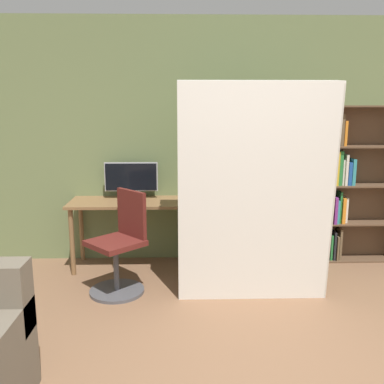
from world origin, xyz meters
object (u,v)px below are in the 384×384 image
at_px(mattress_near, 256,194).
at_px(mattress_far, 252,190).
at_px(bookshelf, 354,186).
at_px(office_chair, 120,251).
at_px(monitor, 131,180).

relative_size(mattress_near, mattress_far, 1.00).
bearing_deg(mattress_near, bookshelf, 37.83).
relative_size(bookshelf, mattress_far, 0.89).
distance_m(mattress_near, mattress_far, 0.22).
xyz_separation_m(bookshelf, mattress_far, (-1.29, -0.78, 0.12)).
xyz_separation_m(bookshelf, mattress_near, (-1.29, -1.00, 0.12)).
bearing_deg(mattress_far, office_chair, -178.23).
height_order(monitor, mattress_near, mattress_near).
relative_size(office_chair, mattress_near, 0.49).
distance_m(bookshelf, mattress_near, 1.64).
relative_size(monitor, mattress_far, 0.30).
distance_m(monitor, mattress_far, 1.41).
distance_m(monitor, bookshelf, 2.50).
height_order(mattress_near, mattress_far, mattress_near).
bearing_deg(mattress_near, monitor, 141.82).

